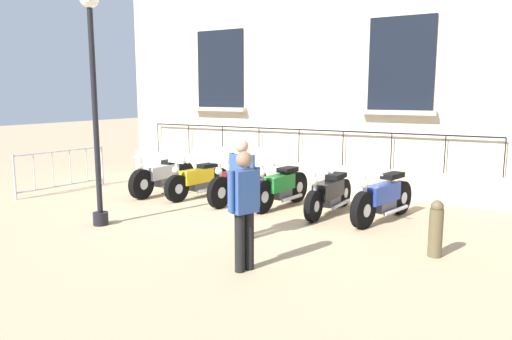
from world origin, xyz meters
TOP-DOWN VIEW (x-y plane):
  - ground_plane at (0.00, 0.00)m, footprint 60.00×60.00m
  - building_facade at (-2.48, 0.00)m, footprint 0.82×11.15m
  - motorcycle_silver at (0.07, -2.67)m, footprint 2.24×0.64m
  - motorcycle_yellow at (0.03, -1.65)m, footprint 1.99×0.70m
  - motorcycle_maroon at (0.05, -0.51)m, footprint 2.06×0.62m
  - motorcycle_green at (-0.02, 0.49)m, footprint 2.02×0.72m
  - motorcycle_black at (-0.01, 1.63)m, footprint 2.11×0.68m
  - motorcycle_blue at (0.00, 2.73)m, footprint 2.12×0.80m
  - lamppost at (2.91, -1.78)m, footprint 0.33×0.33m
  - crowd_barrier at (1.15, -5.03)m, footprint 2.43×0.31m
  - bollard at (1.67, 3.97)m, footprint 0.21×0.21m
  - pedestrian_standing at (3.58, 1.77)m, footprint 0.50×0.34m
  - pedestrian_walking at (2.35, 0.98)m, footprint 0.27×0.53m

SIDE VIEW (x-z plane):
  - ground_plane at x=0.00m, z-range 0.00..0.00m
  - motorcycle_yellow at x=0.03m, z-range -0.21..1.03m
  - motorcycle_silver at x=0.07m, z-range -0.07..0.91m
  - motorcycle_black at x=-0.01m, z-range -0.22..1.07m
  - motorcycle_blue at x=0.00m, z-range -0.08..0.95m
  - motorcycle_green at x=-0.02m, z-range -0.23..1.11m
  - bollard at x=1.67m, z-range 0.00..0.87m
  - motorcycle_maroon at x=0.05m, z-range -0.21..1.10m
  - crowd_barrier at x=1.15m, z-range 0.04..1.09m
  - pedestrian_standing at x=3.58m, z-range 0.11..1.78m
  - pedestrian_walking at x=2.35m, z-range 0.11..1.81m
  - lamppost at x=2.91m, z-range 0.29..4.52m
  - building_facade at x=-2.48m, z-range -0.11..6.66m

